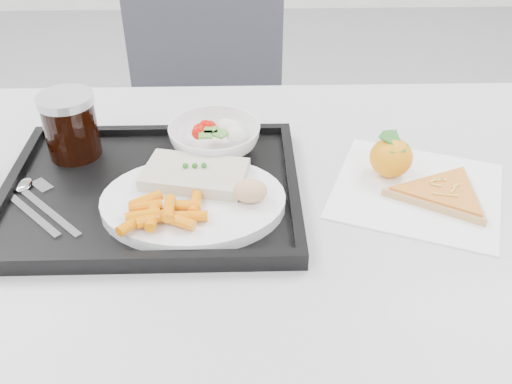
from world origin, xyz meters
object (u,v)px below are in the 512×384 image
Objects in this scene: cola_glass at (70,124)px; tangerine at (391,157)px; chair at (207,116)px; dinner_plate at (193,202)px; table at (230,232)px; salad_bowl at (215,139)px; pizza_slice at (443,193)px; tray at (152,190)px.

cola_glass is 0.52m from tangerine.
chair is 3.44× the size of dinner_plate.
chair is (-0.07, 0.66, -0.15)m from table.
tangerine is (0.31, 0.10, 0.01)m from dinner_plate.
chair is 8.61× the size of cola_glass.
salad_bowl is 1.41× the size of cola_glass.
dinner_plate reaches higher than pizza_slice.
cola_glass reaches higher than tray.
chair is 10.69× the size of tangerine.
tray is 0.45m from pizza_slice.
table is at bearing -78.21° from salad_bowl.
dinner_plate is at bearing -175.51° from pizza_slice.
cola_glass is 1.24× the size of tangerine.
chair reaches higher than table.
cola_glass is at bearing 143.86° from tray.
tray is 0.09m from dinner_plate.
salad_bowl reaches higher than pizza_slice.
tangerine is at bearing 17.08° from dinner_plate.
tray is (-0.05, -0.65, 0.22)m from chair.
pizza_slice is at bearing -11.77° from cola_glass.
tray is (-0.12, 0.01, 0.08)m from table.
pizza_slice is (0.07, -0.07, -0.02)m from tangerine.
salad_bowl is at bearing -84.83° from chair.
tray is 2.96× the size of salad_bowl.
pizza_slice is at bearing -2.71° from tray.
pizza_slice is (0.40, -0.67, 0.22)m from chair.
salad_bowl is at bearing 47.92° from tray.
tray reaches higher than pizza_slice.
pizza_slice is (0.38, 0.03, -0.01)m from dinner_plate.
tray is at bearing -36.14° from cola_glass.
salad_bowl reaches higher than dinner_plate.
chair is at bearing 95.17° from salad_bowl.
dinner_plate is 0.38m from pizza_slice.
cola_glass is (-0.18, -0.55, 0.28)m from chair.
chair reaches higher than tray.
dinner_plate is at bearing -36.96° from tray.
chair is 0.60m from salad_bowl.
tangerine is at bearing 136.68° from pizza_slice.
salad_bowl is at bearing 160.39° from pizza_slice.
chair is 0.73m from tangerine.
dinner_plate is (0.07, -0.05, 0.02)m from tray.
table is at bearing 178.51° from pizza_slice.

